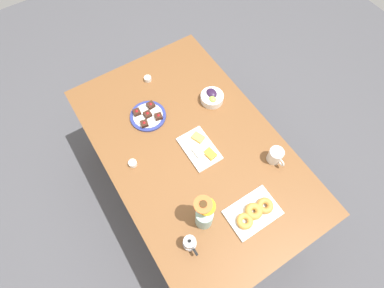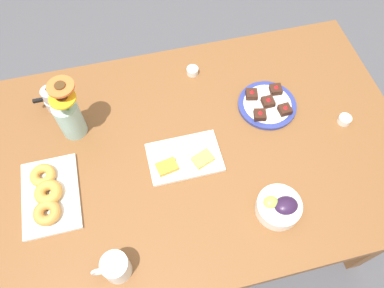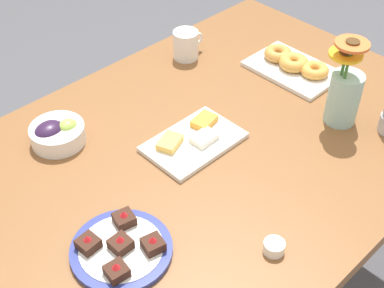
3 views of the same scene
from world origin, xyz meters
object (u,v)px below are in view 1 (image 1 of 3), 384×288
Objects in this scene: coffee_mug at (275,156)px; flower_vase at (204,216)px; cheese_platter at (200,148)px; dining_table at (192,153)px; grape_bowl at (212,97)px; jam_cup_berry at (133,163)px; dessert_plate at (148,116)px; croissant_platter at (254,212)px; jam_cup_honey at (148,79)px; moka_pot at (190,243)px.

coffee_mug is 0.44× the size of flower_vase.
cheese_platter is 0.43m from flower_vase.
grape_bowl is (-0.22, 0.29, 0.12)m from dining_table.
cheese_platter is at bearing 149.48° from flower_vase.
flower_vase is at bearing -37.29° from grape_bowl.
dessert_plate is at bearing 136.33° from jam_cup_berry.
flower_vase reaches higher than grape_bowl.
coffee_mug reaches higher than croissant_platter.
jam_cup_honey is (-0.37, -0.27, -0.01)m from grape_bowl.
cheese_platter is at bearing -131.04° from coffee_mug.
croissant_platter is 0.73m from jam_cup_berry.
coffee_mug is at bearing 122.67° from croissant_platter.
grape_bowl is 0.46m from jam_cup_honey.
dessert_plate is at bearing -157.67° from cheese_platter.
flower_vase is (0.40, -0.18, 0.18)m from dining_table.
jam_cup_honey reaches higher than dining_table.
moka_pot reaches higher than dining_table.
flower_vase reaches higher than moka_pot.
croissant_platter is (0.19, -0.30, -0.03)m from coffee_mug.
dining_table is at bearing -131.81° from coffee_mug.
dining_table is at bearing 155.57° from flower_vase.
dining_table is 6.15× the size of cheese_platter.
croissant_platter is at bearing 66.02° from flower_vase.
flower_vase is at bearing -5.06° from dessert_plate.
flower_vase is at bearing -11.63° from jam_cup_honey.
flower_vase reaches higher than jam_cup_honey.
croissant_platter reaches higher than dining_table.
grape_bowl is 3.09× the size of jam_cup_berry.
jam_cup_berry is 0.40× the size of moka_pot.
coffee_mug reaches higher than dessert_plate.
dessert_plate reaches higher than dining_table.
cheese_platter is at bearing 71.81° from jam_cup_berry.
jam_cup_honey and jam_cup_berry have the same top height.
dining_table is 6.01× the size of flower_vase.
dining_table is 0.38m from jam_cup_berry.
cheese_platter is 5.42× the size of jam_cup_berry.
dessert_plate is (-0.37, -0.15, 0.00)m from cheese_platter.
jam_cup_honey is at bearing 162.60° from moka_pot.
grape_bowl is 0.57× the size of cheese_platter.
croissant_platter is 0.87m from dessert_plate.
moka_pot is (1.06, -0.33, 0.03)m from jam_cup_honey.
flower_vase reaches higher than jam_cup_berry.
flower_vase reaches higher than dessert_plate.
flower_vase reaches higher than croissant_platter.
flower_vase is (0.63, -0.48, 0.06)m from grape_bowl.
jam_cup_berry is (-0.60, -0.41, -0.01)m from croissant_platter.
jam_cup_honey is 0.62m from jam_cup_berry.
croissant_platter is at bearing -17.31° from grape_bowl.
croissant_platter is 5.83× the size of jam_cup_honey.
flower_vase is (0.49, 0.17, 0.08)m from jam_cup_berry.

